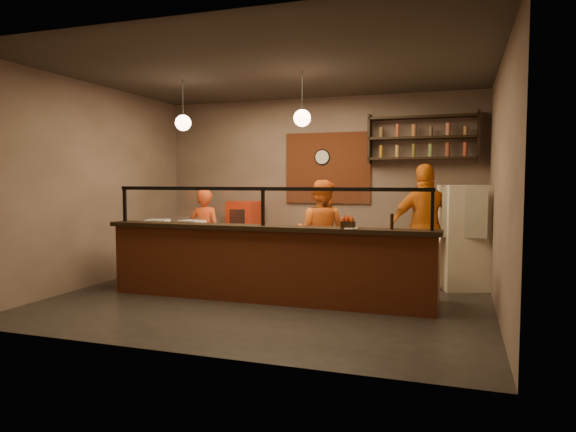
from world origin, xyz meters
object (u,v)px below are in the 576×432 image
(cook_right, at_px, (426,227))
(condiment_caddy, at_px, (348,225))
(fridge, at_px, (464,237))
(pizza_dough, at_px, (342,236))
(red_cooler, at_px, (245,235))
(wall_clock, at_px, (322,157))
(pepper_mill, at_px, (392,222))
(cook_mid, at_px, (321,233))
(cook_left, at_px, (205,234))

(cook_right, relative_size, condiment_caddy, 11.37)
(fridge, xyz_separation_m, condiment_caddy, (-1.42, -1.86, 0.31))
(fridge, relative_size, pizza_dough, 3.43)
(fridge, xyz_separation_m, red_cooler, (-3.93, 0.63, -0.16))
(wall_clock, relative_size, pepper_mill, 1.53)
(cook_right, bearing_deg, cook_mid, -13.45)
(fridge, bearing_deg, wall_clock, 140.88)
(pizza_dough, bearing_deg, condiment_caddy, -68.79)
(cook_right, bearing_deg, pizza_dough, 26.57)
(wall_clock, xyz_separation_m, cook_mid, (0.35, -1.40, -1.26))
(cook_right, bearing_deg, wall_clock, -52.27)
(cook_mid, xyz_separation_m, red_cooler, (-1.78, 1.09, -0.20))
(cook_left, distance_m, fridge, 4.19)
(cook_mid, height_order, cook_right, cook_right)
(red_cooler, distance_m, pepper_mill, 3.94)
(fridge, height_order, pizza_dough, fridge)
(condiment_caddy, distance_m, pepper_mill, 0.55)
(wall_clock, relative_size, red_cooler, 0.23)
(wall_clock, relative_size, pizza_dough, 0.64)
(condiment_caddy, relative_size, pepper_mill, 0.87)
(fridge, distance_m, red_cooler, 3.98)
(cook_right, relative_size, pepper_mill, 9.86)
(cook_right, xyz_separation_m, pepper_mill, (-0.32, -1.54, 0.19))
(fridge, xyz_separation_m, pepper_mill, (-0.87, -1.80, 0.36))
(cook_left, bearing_deg, cook_right, -174.65)
(red_cooler, xyz_separation_m, pepper_mill, (3.06, -2.43, 0.52))
(cook_right, distance_m, condiment_caddy, 1.83)
(cook_mid, height_order, fridge, cook_mid)
(wall_clock, height_order, cook_left, wall_clock)
(fridge, bearing_deg, pepper_mill, -134.25)
(cook_mid, height_order, condiment_caddy, cook_mid)
(cook_right, bearing_deg, fridge, -175.70)
(wall_clock, bearing_deg, fridge, -20.71)
(wall_clock, height_order, fridge, wall_clock)
(wall_clock, height_order, pepper_mill, wall_clock)
(red_cooler, height_order, condiment_caddy, red_cooler)
(cook_mid, distance_m, red_cooler, 2.10)
(cook_right, distance_m, pepper_mill, 1.59)
(condiment_caddy, bearing_deg, red_cooler, 135.21)
(wall_clock, bearing_deg, pizza_dough, -68.90)
(cook_mid, relative_size, cook_right, 0.87)
(red_cooler, xyz_separation_m, pizza_dough, (2.33, -2.02, 0.27))
(cook_right, xyz_separation_m, pizza_dough, (-1.05, -1.13, -0.06))
(red_cooler, bearing_deg, wall_clock, 18.85)
(cook_right, bearing_deg, cook_left, -16.35)
(cook_left, height_order, cook_right, cook_right)
(wall_clock, xyz_separation_m, pizza_dough, (0.90, -2.33, -1.19))
(cook_right, relative_size, red_cooler, 1.51)
(cook_right, distance_m, pizza_dough, 1.55)
(cook_left, height_order, pizza_dough, cook_left)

